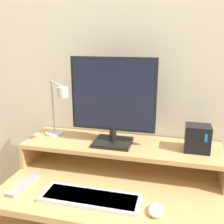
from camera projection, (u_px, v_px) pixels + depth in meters
wall_back at (129, 69)px, 1.44m from camera, size 6.00×0.05×2.50m
desk at (114, 224)px, 1.32m from camera, size 1.02×0.61×0.75m
monitor_shelf at (121, 147)px, 1.38m from camera, size 1.02×0.29×0.14m
monitor at (113, 101)px, 1.30m from camera, size 0.43×0.16×0.45m
desk_lamp at (58, 110)px, 1.38m from camera, size 0.21×0.22×0.31m
router_dock at (197, 138)px, 1.26m from camera, size 0.12×0.10×0.13m
keyboard at (90, 198)px, 1.12m from camera, size 0.43×0.14×0.02m
mouse at (156, 210)px, 1.04m from camera, size 0.06×0.09×0.03m
remote_control at (23, 184)px, 1.23m from camera, size 0.06×0.20×0.02m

